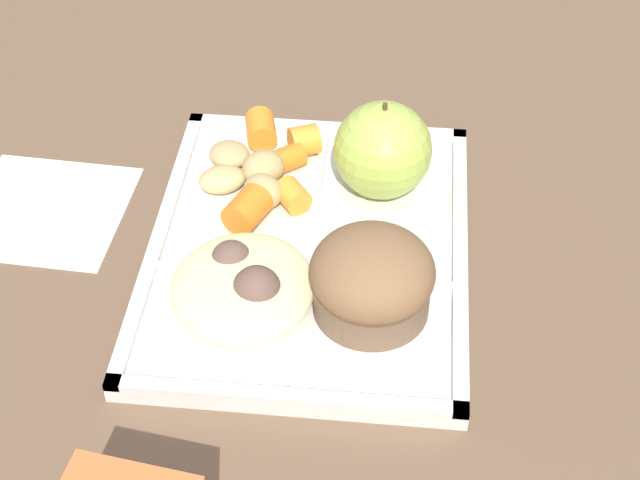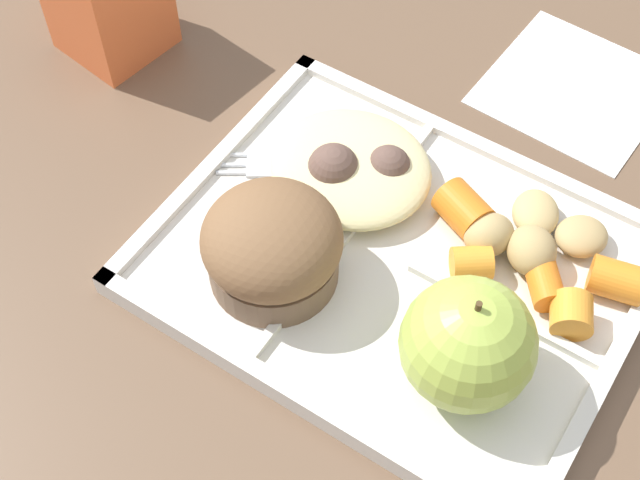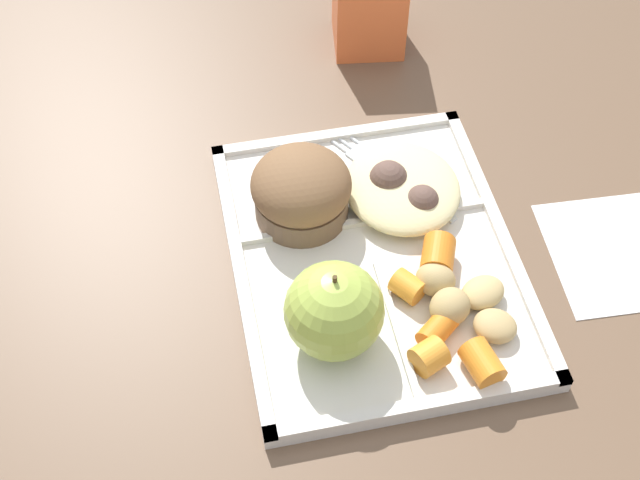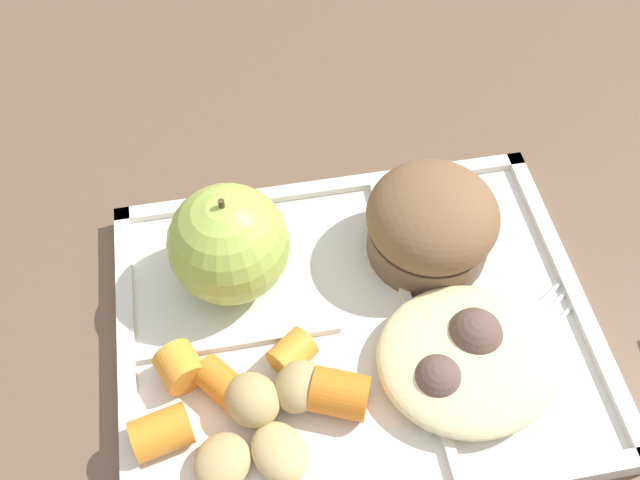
{
  "view_description": "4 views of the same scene",
  "coord_description": "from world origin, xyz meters",
  "px_view_note": "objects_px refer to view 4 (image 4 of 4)",
  "views": [
    {
      "loc": [
        0.54,
        0.06,
        0.53
      ],
      "look_at": [
        0.0,
        0.01,
        0.02
      ],
      "focal_mm": 55.95,
      "sensor_mm": 36.0,
      "label": 1
    },
    {
      "loc": [
        -0.13,
        0.29,
        0.49
      ],
      "look_at": [
        0.04,
        0.02,
        0.03
      ],
      "focal_mm": 50.51,
      "sensor_mm": 36.0,
      "label": 2
    },
    {
      "loc": [
        -0.43,
        0.14,
        0.6
      ],
      "look_at": [
        0.01,
        0.05,
        0.04
      ],
      "focal_mm": 49.08,
      "sensor_mm": 36.0,
      "label": 3
    },
    {
      "loc": [
        -0.06,
        -0.22,
        0.42
      ],
      "look_at": [
        -0.01,
        0.06,
        0.03
      ],
      "focal_mm": 40.94,
      "sensor_mm": 36.0,
      "label": 4
    }
  ],
  "objects_px": {
    "lunch_tray": "(356,329)",
    "green_apple": "(229,244)",
    "plastic_fork": "(512,346)",
    "bran_muffin": "(431,223)"
  },
  "relations": [
    {
      "from": "lunch_tray",
      "to": "plastic_fork",
      "type": "bearing_deg",
      "value": -18.87
    },
    {
      "from": "lunch_tray",
      "to": "green_apple",
      "type": "height_order",
      "value": "green_apple"
    },
    {
      "from": "lunch_tray",
      "to": "bran_muffin",
      "type": "bearing_deg",
      "value": 40.26
    },
    {
      "from": "lunch_tray",
      "to": "green_apple",
      "type": "relative_size",
      "value": 3.64
    },
    {
      "from": "lunch_tray",
      "to": "plastic_fork",
      "type": "height_order",
      "value": "lunch_tray"
    },
    {
      "from": "green_apple",
      "to": "plastic_fork",
      "type": "relative_size",
      "value": 0.64
    },
    {
      "from": "plastic_fork",
      "to": "lunch_tray",
      "type": "bearing_deg",
      "value": 161.13
    },
    {
      "from": "lunch_tray",
      "to": "plastic_fork",
      "type": "xyz_separation_m",
      "value": [
        0.09,
        -0.03,
        0.01
      ]
    },
    {
      "from": "lunch_tray",
      "to": "green_apple",
      "type": "xyz_separation_m",
      "value": [
        -0.07,
        0.05,
        0.04
      ]
    },
    {
      "from": "lunch_tray",
      "to": "bran_muffin",
      "type": "xyz_separation_m",
      "value": [
        0.06,
        0.05,
        0.03
      ]
    }
  ]
}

